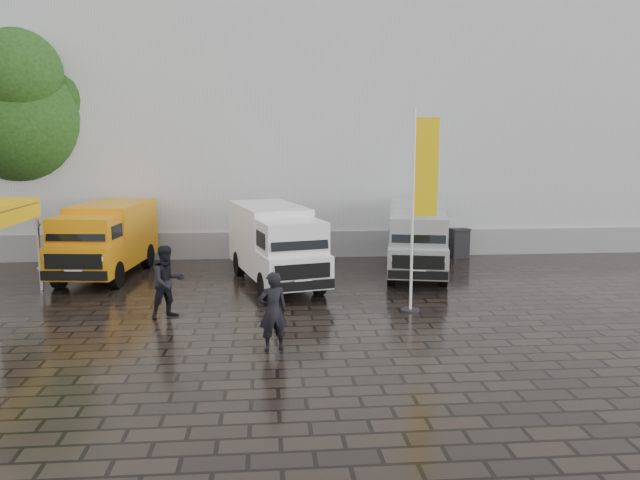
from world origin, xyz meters
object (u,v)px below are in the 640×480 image
object	(u,v)px
person_tent	(168,282)
van_white	(276,246)
flagpole	(420,200)
van_silver	(417,239)
van_yellow	(106,241)
wheelie_bin	(459,243)
person_front	(273,311)

from	to	relation	value
person_tent	van_white	bearing A→B (deg)	17.99
flagpole	person_tent	bearing A→B (deg)	-179.26
van_silver	flagpole	distance (m)	4.94
van_yellow	wheelie_bin	size ratio (longest dim) A/B	4.57
van_yellow	person_tent	world-z (taller)	van_yellow
van_yellow	van_white	world-z (taller)	van_white
wheelie_bin	person_front	world-z (taller)	person_front
flagpole	van_silver	bearing A→B (deg)	76.72
van_white	person_tent	bearing A→B (deg)	-142.27
van_yellow	van_silver	xyz separation A→B (m)	(10.20, -0.44, -0.01)
van_yellow	wheelie_bin	distance (m)	12.74
flagpole	person_front	world-z (taller)	flagpole
person_tent	van_yellow	bearing A→B (deg)	84.57
van_white	flagpole	world-z (taller)	flagpole
van_yellow	person_tent	size ratio (longest dim) A/B	2.78
person_front	person_tent	world-z (taller)	person_tent
flagpole	person_front	bearing A→B (deg)	-143.37
van_yellow	flagpole	xyz separation A→B (m)	(9.14, -4.93, 1.74)
van_white	person_tent	distance (m)	4.49
van_yellow	van_silver	distance (m)	10.21
van_white	van_silver	world-z (taller)	van_white
van_white	van_silver	xyz separation A→B (m)	(4.71, 1.05, -0.03)
van_yellow	van_silver	bearing A→B (deg)	4.01
van_silver	flagpole	bearing A→B (deg)	-90.42
wheelie_bin	van_yellow	bearing A→B (deg)	-174.49
van_yellow	wheelie_bin	xyz separation A→B (m)	(12.51, 2.31, -0.62)
wheelie_bin	person_tent	xyz separation A→B (m)	(-9.78, -7.33, 0.36)
van_silver	person_tent	xyz separation A→B (m)	(-7.47, -4.58, -0.25)
van_white	person_front	world-z (taller)	van_white
person_front	van_yellow	bearing A→B (deg)	-69.96
van_yellow	van_white	distance (m)	5.69
van_silver	person_front	world-z (taller)	van_silver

